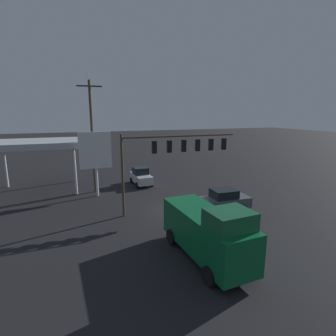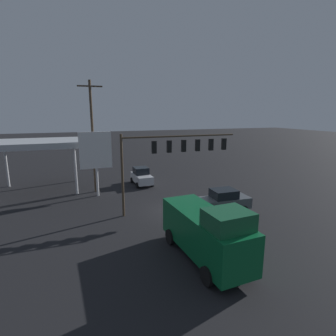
# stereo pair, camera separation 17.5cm
# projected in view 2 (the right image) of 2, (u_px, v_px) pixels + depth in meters

# --- Properties ---
(ground_plane) EXTENTS (200.00, 200.00, 0.00)m
(ground_plane) POSITION_uv_depth(u_px,v_px,m) (176.00, 210.00, 22.36)
(ground_plane) COLOR black
(traffic_signal_assembly) EXTENTS (9.98, 0.43, 6.59)m
(traffic_signal_assembly) POSITION_uv_depth(u_px,v_px,m) (175.00, 150.00, 21.61)
(traffic_signal_assembly) COLOR #473828
(traffic_signal_assembly) RESTS_ON ground
(utility_pole) EXTENTS (2.40, 0.26, 11.30)m
(utility_pole) POSITION_uv_depth(u_px,v_px,m) (93.00, 135.00, 26.47)
(utility_pole) COLOR #473828
(utility_pole) RESTS_ON ground
(gas_station_canopy) EXTENTS (8.37, 6.67, 5.34)m
(gas_station_canopy) POSITION_uv_depth(u_px,v_px,m) (37.00, 144.00, 27.21)
(gas_station_canopy) COLOR #B2B7BC
(gas_station_canopy) RESTS_ON ground
(price_sign) EXTENTS (3.07, 0.27, 6.38)m
(price_sign) POSITION_uv_depth(u_px,v_px,m) (96.00, 152.00, 25.43)
(price_sign) COLOR silver
(price_sign) RESTS_ON ground
(hatchback_crossing) EXTENTS (2.07, 3.86, 1.97)m
(hatchback_crossing) POSITION_uv_depth(u_px,v_px,m) (142.00, 176.00, 30.30)
(hatchback_crossing) COLOR silver
(hatchback_crossing) RESTS_ON ground
(delivery_truck) EXTENTS (2.86, 6.92, 3.58)m
(delivery_truck) POSITION_uv_depth(u_px,v_px,m) (206.00, 231.00, 14.57)
(delivery_truck) COLOR #0C592D
(delivery_truck) RESTS_ON ground
(sedan_waiting) EXTENTS (4.46, 2.19, 1.93)m
(sedan_waiting) POSITION_uv_depth(u_px,v_px,m) (223.00, 201.00, 21.90)
(sedan_waiting) COLOR #474C51
(sedan_waiting) RESTS_ON ground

